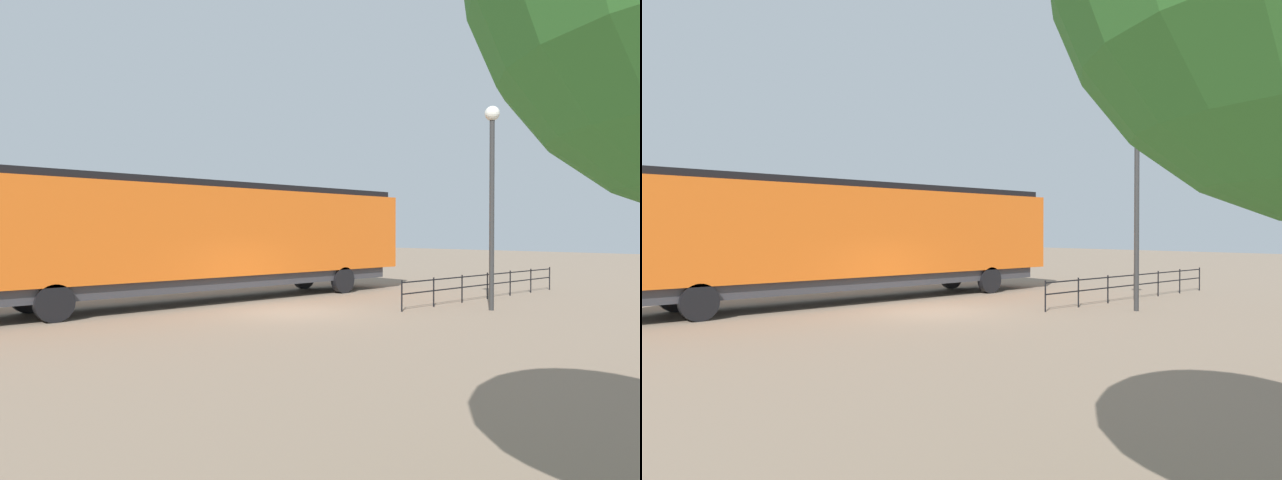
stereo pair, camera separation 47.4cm
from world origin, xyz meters
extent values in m
plane|color=#84705B|center=(0.00, 0.00, 0.00)|extent=(120.00, 120.00, 0.00)
cube|color=orange|center=(-4.16, -0.57, 2.58)|extent=(2.84, 18.04, 3.16)
cube|color=black|center=(-4.16, 7.03, 2.10)|extent=(2.73, 2.84, 2.21)
cube|color=black|center=(-4.16, -0.57, 4.28)|extent=(2.56, 17.32, 0.24)
cube|color=#38383D|center=(-4.16, -0.57, 0.78)|extent=(2.56, 16.60, 0.45)
cylinder|color=black|center=(-5.43, 5.20, 0.55)|extent=(0.30, 1.10, 1.10)
cylinder|color=black|center=(-2.89, 5.20, 0.55)|extent=(0.30, 1.10, 1.10)
cylinder|color=black|center=(-5.43, -6.34, 0.55)|extent=(0.30, 1.10, 1.10)
cylinder|color=black|center=(-2.89, -6.34, 0.55)|extent=(0.30, 1.10, 1.10)
cylinder|color=#2D2D2D|center=(4.14, 5.16, 3.16)|extent=(0.16, 0.16, 6.33)
sphere|color=silver|center=(4.14, 5.16, 6.47)|extent=(0.49, 0.49, 0.49)
cube|color=black|center=(2.37, 7.83, 0.94)|extent=(0.04, 10.24, 0.04)
cube|color=black|center=(2.37, 7.83, 0.56)|extent=(0.04, 10.24, 0.04)
cylinder|color=black|center=(2.37, 2.71, 0.51)|extent=(0.05, 0.05, 1.02)
cylinder|color=black|center=(2.37, 4.42, 0.51)|extent=(0.05, 0.05, 1.02)
cylinder|color=black|center=(2.37, 6.13, 0.51)|extent=(0.05, 0.05, 1.02)
cylinder|color=black|center=(2.37, 7.83, 0.51)|extent=(0.05, 0.05, 1.02)
cylinder|color=black|center=(2.37, 9.54, 0.51)|extent=(0.05, 0.05, 1.02)
cylinder|color=black|center=(2.37, 11.25, 0.51)|extent=(0.05, 0.05, 1.02)
cylinder|color=black|center=(2.37, 12.95, 0.51)|extent=(0.05, 0.05, 1.02)
camera|label=1|loc=(14.12, -11.52, 2.59)|focal=31.76mm
camera|label=2|loc=(14.43, -11.17, 2.59)|focal=31.76mm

